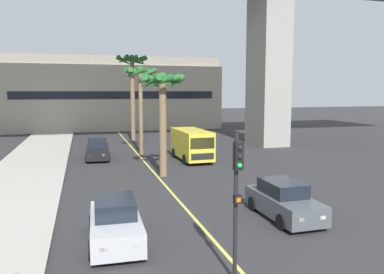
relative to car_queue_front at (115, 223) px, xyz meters
name	(u,v)px	position (x,y,z in m)	size (l,w,h in m)	color
lane_stripe_center	(152,170)	(3.40, 12.03, -0.72)	(0.14, 56.00, 0.01)	#DBCC4C
pier_building_backdrop	(114,94)	(3.40, 41.72, 4.18)	(29.18, 8.04, 9.93)	#BCB29E
car_queue_front	(115,223)	(0.00, 0.00, 0.00)	(1.93, 4.15, 1.56)	#B7BABF
car_queue_second	(284,201)	(7.07, 0.74, 0.00)	(1.87, 4.12, 1.56)	#4C5156
car_queue_third	(97,150)	(0.04, 17.37, 0.00)	(1.95, 4.16, 1.56)	black
delivery_van	(192,144)	(7.02, 14.80, 0.57)	(2.27, 5.30, 2.36)	yellow
traffic_light_median_near	(237,188)	(3.02, -3.79, 1.99)	(0.24, 0.37, 4.20)	black
palm_tree_near_median	(163,95)	(3.78, 9.94, 4.39)	(2.80, 2.84, 6.48)	brown
palm_tree_mid_median	(132,74)	(4.21, 27.84, 6.46)	(3.36, 3.37, 9.14)	brown
palm_tree_far_median	(140,84)	(3.68, 18.59, 5.23)	(2.75, 2.83, 7.38)	brown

